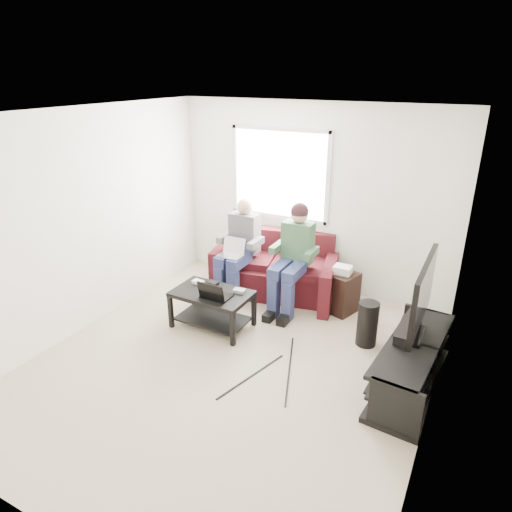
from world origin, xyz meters
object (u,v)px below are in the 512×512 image
object	(u,v)px
sofa	(275,271)
tv_stand	(411,367)
coffee_table	(212,301)
subwoofer	(367,324)
tv	(422,296)
end_table	(341,291)

from	to	relation	value
sofa	tv_stand	distance (m)	2.49
coffee_table	subwoofer	bearing A→B (deg)	15.23
coffee_table	tv_stand	world-z (taller)	tv_stand
coffee_table	tv_stand	xyz separation A→B (m)	(2.37, -0.06, -0.12)
coffee_table	sofa	bearing A→B (deg)	78.56
coffee_table	tv_stand	size ratio (longest dim) A/B	0.60
coffee_table	tv	xyz separation A→B (m)	(2.37, 0.04, 0.62)
coffee_table	tv_stand	distance (m)	2.38
sofa	tv	world-z (taller)	tv
subwoofer	coffee_table	bearing A→B (deg)	-164.77
tv	end_table	xyz separation A→B (m)	(-1.10, 1.07, -0.68)
coffee_table	tv	world-z (taller)	tv
end_table	subwoofer	bearing A→B (deg)	-50.32
tv	subwoofer	size ratio (longest dim) A/B	2.05
sofa	subwoofer	size ratio (longest dim) A/B	3.67
tv	subwoofer	distance (m)	1.02
sofa	end_table	size ratio (longest dim) A/B	3.06
sofa	tv_stand	world-z (taller)	sofa
tv_stand	tv	world-z (taller)	tv
tv	end_table	bearing A→B (deg)	135.71
sofa	coffee_table	xyz separation A→B (m)	(-0.25, -1.25, 0.03)
sofa	tv_stand	xyz separation A→B (m)	(2.12, -1.31, -0.08)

